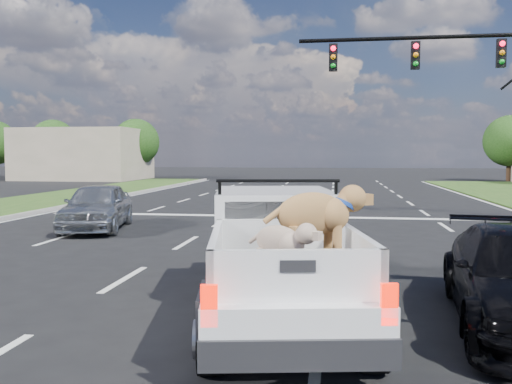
% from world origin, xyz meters
% --- Properties ---
extents(ground, '(160.00, 160.00, 0.00)m').
position_xyz_m(ground, '(0.00, 0.00, 0.00)').
color(ground, black).
rests_on(ground, ground).
extents(road_markings, '(17.75, 60.00, 0.01)m').
position_xyz_m(road_markings, '(0.00, 6.56, 0.01)').
color(road_markings, silver).
rests_on(road_markings, ground).
extents(traffic_signal, '(9.11, 0.31, 7.00)m').
position_xyz_m(traffic_signal, '(7.20, 10.50, 4.73)').
color(traffic_signal, black).
rests_on(traffic_signal, ground).
extents(building_left, '(10.00, 8.00, 4.40)m').
position_xyz_m(building_left, '(-20.00, 36.00, 2.20)').
color(building_left, tan).
rests_on(building_left, ground).
extents(tree_far_b, '(4.20, 4.20, 5.40)m').
position_xyz_m(tree_far_b, '(-24.00, 38.00, 3.29)').
color(tree_far_b, '#332114').
rests_on(tree_far_b, ground).
extents(tree_far_c, '(4.20, 4.20, 5.40)m').
position_xyz_m(tree_far_c, '(-16.00, 38.00, 3.29)').
color(tree_far_c, '#332114').
rests_on(tree_far_c, ground).
extents(tree_far_d, '(4.20, 4.20, 5.40)m').
position_xyz_m(tree_far_d, '(16.00, 38.00, 3.29)').
color(tree_far_d, '#332114').
rests_on(tree_far_d, ground).
extents(pickup_truck, '(2.64, 5.23, 1.87)m').
position_xyz_m(pickup_truck, '(1.18, -1.71, 0.88)').
color(pickup_truck, black).
rests_on(pickup_truck, ground).
extents(silver_sedan, '(2.46, 4.31, 1.38)m').
position_xyz_m(silver_sedan, '(-5.00, 5.98, 0.69)').
color(silver_sedan, '#AAADB1').
rests_on(silver_sedan, ground).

